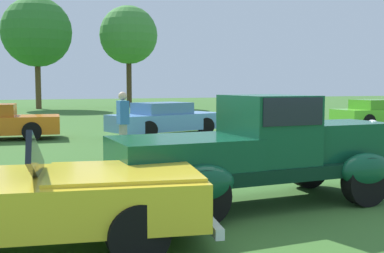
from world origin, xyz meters
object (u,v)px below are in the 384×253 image
(show_car_skyblue, at_px, (166,119))
(spectator_far_side, at_px, (123,122))
(feature_pickup_truck, at_px, (262,149))
(show_car_lime, at_px, (377,113))
(neighbor_convertible, at_px, (24,199))

(show_car_skyblue, distance_m, spectator_far_side, 5.55)
(feature_pickup_truck, xyz_separation_m, show_car_skyblue, (2.03, 10.38, -0.27))
(spectator_far_side, bearing_deg, show_car_lime, 19.54)
(neighbor_convertible, bearing_deg, spectator_far_side, 66.69)
(feature_pickup_truck, xyz_separation_m, spectator_far_side, (-0.79, 5.62, 0.04))
(feature_pickup_truck, xyz_separation_m, show_car_lime, (11.99, 10.15, -0.27))
(show_car_skyblue, height_order, spectator_far_side, spectator_far_side)
(neighbor_convertible, bearing_deg, show_car_skyblue, 63.45)
(feature_pickup_truck, distance_m, neighbor_convertible, 3.64)
(show_car_skyblue, bearing_deg, neighbor_convertible, -116.55)
(neighbor_convertible, distance_m, spectator_far_side, 6.97)
(show_car_lime, bearing_deg, spectator_far_side, -160.46)
(show_car_lime, relative_size, spectator_far_side, 2.36)
(feature_pickup_truck, xyz_separation_m, neighbor_convertible, (-3.55, -0.77, -0.29))
(neighbor_convertible, distance_m, show_car_skyblue, 12.47)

